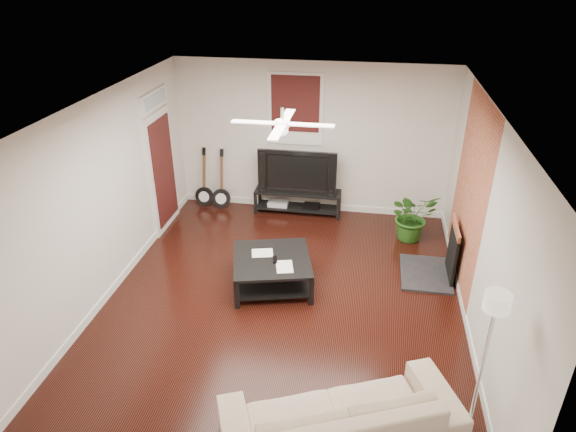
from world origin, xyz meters
name	(u,v)px	position (x,y,z in m)	size (l,w,h in m)	color
room	(283,213)	(0.00, 0.00, 1.40)	(5.01, 6.01, 2.81)	black
brick_accent	(469,194)	(2.49, 1.00, 1.40)	(0.02, 2.20, 2.80)	#B16139
fireplace	(439,250)	(2.20, 1.00, 0.46)	(0.80, 1.10, 0.92)	black
window_back	(295,109)	(-0.30, 2.97, 1.95)	(1.00, 0.06, 1.30)	#380F0F
door_left	(162,160)	(-2.46, 1.90, 1.25)	(0.08, 1.00, 2.50)	white
tv_stand	(298,202)	(-0.21, 2.78, 0.23)	(1.61, 0.43, 0.45)	black
tv	(298,170)	(-0.21, 2.80, 0.87)	(1.45, 0.19, 0.83)	black
coffee_table	(272,271)	(-0.23, 0.35, 0.23)	(1.11, 1.11, 0.47)	black
sofa	(341,417)	(0.97, -2.23, 0.34)	(2.34, 0.92, 0.68)	#C1AD91
floor_lamp	(479,379)	(2.20, -2.13, 0.96)	(0.32, 0.32, 1.91)	silver
potted_plant	(412,216)	(1.86, 2.11, 0.44)	(0.79, 0.68, 0.87)	#245919
guitar_left	(203,179)	(-2.05, 2.75, 0.58)	(0.36, 0.25, 1.17)	black
guitar_right	(220,180)	(-1.70, 2.72, 0.58)	(0.36, 0.25, 1.17)	black
ceiling_fan	(282,124)	(0.00, 0.00, 2.60)	(1.24, 1.24, 0.32)	white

